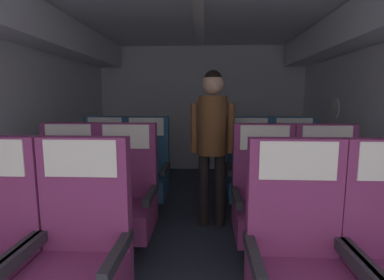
# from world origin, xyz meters

# --- Properties ---
(ground) EXTENTS (3.86, 5.51, 0.02)m
(ground) POSITION_xyz_m (0.00, 2.55, -0.01)
(ground) COLOR #2D3342
(fuselage_shell) EXTENTS (3.74, 5.16, 2.25)m
(fuselage_shell) POSITION_xyz_m (0.00, 2.82, 1.63)
(fuselage_shell) COLOR silver
(fuselage_shell) RESTS_ON ground
(seat_a_left_aisle) EXTENTS (0.52, 0.51, 1.08)m
(seat_a_left_aisle) POSITION_xyz_m (-0.57, 1.29, 0.45)
(seat_a_left_aisle) COLOR #38383D
(seat_a_left_aisle) RESTS_ON ground
(seat_a_right_window) EXTENTS (0.52, 0.51, 1.08)m
(seat_a_right_window) POSITION_xyz_m (0.56, 1.29, 0.45)
(seat_a_right_window) COLOR #38383D
(seat_a_right_window) RESTS_ON ground
(seat_b_left_window) EXTENTS (0.52, 0.51, 1.08)m
(seat_b_left_window) POSITION_xyz_m (-1.07, 2.18, 0.45)
(seat_b_left_window) COLOR #38383D
(seat_b_left_window) RESTS_ON ground
(seat_b_left_aisle) EXTENTS (0.52, 0.51, 1.08)m
(seat_b_left_aisle) POSITION_xyz_m (-0.57, 2.17, 0.45)
(seat_b_left_aisle) COLOR #38383D
(seat_b_left_aisle) RESTS_ON ground
(seat_b_right_aisle) EXTENTS (0.52, 0.51, 1.08)m
(seat_b_right_aisle) POSITION_xyz_m (1.06, 2.16, 0.45)
(seat_b_right_aisle) COLOR #38383D
(seat_b_right_aisle) RESTS_ON ground
(seat_b_right_window) EXTENTS (0.52, 0.51, 1.08)m
(seat_b_right_window) POSITION_xyz_m (0.57, 2.16, 0.45)
(seat_b_right_window) COLOR #38383D
(seat_b_right_window) RESTS_ON ground
(seat_c_left_window) EXTENTS (0.52, 0.51, 1.08)m
(seat_c_left_window) POSITION_xyz_m (-1.07, 3.06, 0.45)
(seat_c_left_window) COLOR #38383D
(seat_c_left_window) RESTS_ON ground
(seat_c_left_aisle) EXTENTS (0.52, 0.51, 1.08)m
(seat_c_left_aisle) POSITION_xyz_m (-0.58, 3.04, 0.45)
(seat_c_left_aisle) COLOR #38383D
(seat_c_left_aisle) RESTS_ON ground
(seat_c_right_aisle) EXTENTS (0.52, 0.51, 1.08)m
(seat_c_right_aisle) POSITION_xyz_m (1.07, 3.06, 0.45)
(seat_c_right_aisle) COLOR #38383D
(seat_c_right_aisle) RESTS_ON ground
(seat_c_right_window) EXTENTS (0.52, 0.51, 1.08)m
(seat_c_right_window) POSITION_xyz_m (0.58, 3.06, 0.45)
(seat_c_right_window) COLOR #38383D
(seat_c_right_window) RESTS_ON ground
(flight_attendant) EXTENTS (0.43, 0.28, 1.55)m
(flight_attendant) POSITION_xyz_m (0.16, 2.75, 0.95)
(flight_attendant) COLOR black
(flight_attendant) RESTS_ON ground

